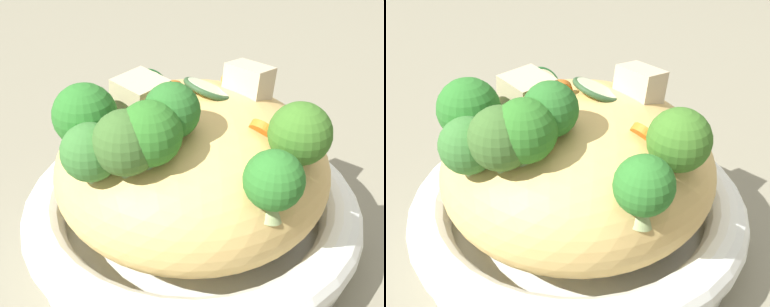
{
  "view_description": "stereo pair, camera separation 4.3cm",
  "coord_description": "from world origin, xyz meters",
  "views": [
    {
      "loc": [
        -0.3,
        -0.19,
        0.33
      ],
      "look_at": [
        0.0,
        0.0,
        0.1
      ],
      "focal_mm": 46.95,
      "sensor_mm": 36.0,
      "label": 1
    },
    {
      "loc": [
        -0.28,
        -0.23,
        0.33
      ],
      "look_at": [
        0.0,
        0.0,
        0.1
      ],
      "focal_mm": 46.95,
      "sensor_mm": 36.0,
      "label": 2
    }
  ],
  "objects": [
    {
      "name": "serving_bowl",
      "position": [
        0.0,
        0.0,
        0.03
      ],
      "size": [
        0.3,
        0.3,
        0.06
      ],
      "color": "white",
      "rests_on": "ground_plane"
    },
    {
      "name": "noodle_heap",
      "position": [
        0.0,
        0.0,
        0.08
      ],
      "size": [
        0.23,
        0.23,
        0.13
      ],
      "color": "tan",
      "rests_on": "serving_bowl"
    },
    {
      "name": "carrot_coins",
      "position": [
        -0.01,
        -0.0,
        0.14
      ],
      "size": [
        0.15,
        0.13,
        0.03
      ],
      "color": "orange",
      "rests_on": "serving_bowl"
    },
    {
      "name": "ground_plane",
      "position": [
        0.0,
        0.0,
        0.0
      ],
      "size": [
        3.0,
        3.0,
        0.0
      ],
      "primitive_type": "plane",
      "color": "gray"
    },
    {
      "name": "zucchini_slices",
      "position": [
        0.02,
        0.02,
        0.15
      ],
      "size": [
        0.06,
        0.09,
        0.03
      ],
      "color": "beige",
      "rests_on": "serving_bowl"
    },
    {
      "name": "chicken_chunks",
      "position": [
        0.01,
        0.01,
        0.15
      ],
      "size": [
        0.12,
        0.1,
        0.04
      ],
      "color": "beige",
      "rests_on": "serving_bowl"
    },
    {
      "name": "broccoli_florets",
      "position": [
        -0.06,
        -0.02,
        0.15
      ],
      "size": [
        0.16,
        0.21,
        0.08
      ],
      "color": "#A1B77B",
      "rests_on": "serving_bowl"
    }
  ]
}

